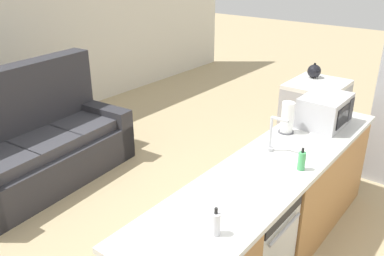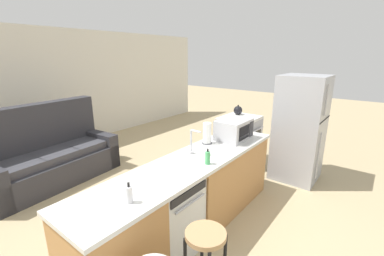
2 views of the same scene
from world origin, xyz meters
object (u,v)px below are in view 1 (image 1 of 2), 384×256
Objects in this scene: microwave at (325,110)px; couch at (35,146)px; stove_range at (314,116)px; paper_towel_roll at (287,118)px; soap_bottle at (302,161)px; dish_soap_bottle at (216,223)px; kettle at (314,71)px; dishwasher at (243,241)px.

microwave is 3.08m from couch.
stove_range is 1.80× the size of microwave.
paper_towel_roll is 0.67m from soap_bottle.
kettle reaches higher than dish_soap_bottle.
couch is at bearing 90.24° from dishwasher.
stove_range is 3.27m from dish_soap_bottle.
stove_range is 5.11× the size of soap_bottle.
microwave is 0.95m from soap_bottle.
couch is (-1.00, 2.49, -0.64)m from paper_towel_roll.
soap_bottle is (-0.92, -0.20, -0.07)m from microwave.
dishwasher is at bearing -166.22° from kettle.
dishwasher is 2.91m from kettle.
soap_bottle is 1.00m from dish_soap_bottle.
dishwasher is at bearing -169.13° from paper_towel_roll.
stove_range is 5.11× the size of dish_soap_bottle.
microwave reaches higher than kettle.
dishwasher is at bearing -89.76° from couch.
kettle is (3.33, 0.81, 0.01)m from dish_soap_bottle.
dish_soap_bottle is 3.43m from kettle.
kettle is at bearing 20.60° from soap_bottle.
dishwasher is 1.50m from microwave.
couch is (-1.37, 2.68, -0.65)m from microwave.
paper_towel_roll is at bearing 153.10° from microwave.
kettle is (1.41, 0.68, -0.05)m from microwave.
dish_soap_bottle is (-1.92, -0.13, -0.07)m from microwave.
dishwasher is 1.68× the size of microwave.
couch reaches higher than stove_range.
dishwasher is 4.10× the size of kettle.
couch is at bearing 98.91° from soap_bottle.
paper_towel_roll is 1.58m from dish_soap_bottle.
stove_range reaches higher than dishwasher.
microwave is 2.44× the size of kettle.
kettle is (2.33, 0.88, 0.01)m from soap_bottle.
soap_bottle is (-0.55, -0.39, -0.07)m from paper_towel_roll.
microwave is 1.77× the size of paper_towel_roll.
microwave is at bearing -26.90° from paper_towel_roll.
kettle is (2.77, 0.68, 0.56)m from dishwasher.
soap_bottle and dish_soap_bottle have the same top height.
dishwasher is 0.73m from soap_bottle.
kettle is at bearing -35.72° from couch.
dishwasher is 2.66m from stove_range.
kettle reaches higher than stove_range.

